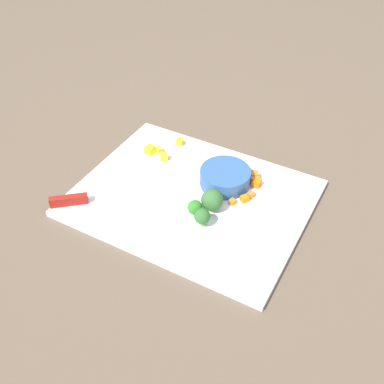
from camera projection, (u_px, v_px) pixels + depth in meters
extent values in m
plane|color=brown|center=(192.00, 200.00, 0.94)|extent=(4.00, 4.00, 0.00)
cube|color=white|center=(192.00, 198.00, 0.93)|extent=(0.45, 0.35, 0.01)
cylinder|color=#315A92|center=(225.00, 177.00, 0.95)|extent=(0.10, 0.10, 0.03)
cube|color=silver|center=(185.00, 189.00, 0.94)|extent=(0.16, 0.14, 0.00)
cube|color=maroon|center=(69.00, 200.00, 0.90)|extent=(0.06, 0.06, 0.02)
cube|color=orange|center=(233.00, 202.00, 0.91)|extent=(0.01, 0.01, 0.01)
cube|color=orange|center=(244.00, 199.00, 0.91)|extent=(0.02, 0.02, 0.01)
cube|color=orange|center=(253.00, 176.00, 0.96)|extent=(0.02, 0.02, 0.02)
cube|color=orange|center=(256.00, 183.00, 0.95)|extent=(0.02, 0.02, 0.01)
cube|color=orange|center=(251.00, 195.00, 0.92)|extent=(0.01, 0.02, 0.01)
cube|color=orange|center=(255.00, 180.00, 0.96)|extent=(0.02, 0.02, 0.01)
cube|color=yellow|center=(164.00, 157.00, 1.01)|extent=(0.02, 0.02, 0.02)
cube|color=yellow|center=(180.00, 142.00, 1.06)|extent=(0.02, 0.02, 0.01)
cube|color=yellow|center=(159.00, 150.00, 1.03)|extent=(0.02, 0.02, 0.01)
cube|color=yellow|center=(150.00, 150.00, 1.03)|extent=(0.02, 0.02, 0.02)
cylinder|color=#8AAF6D|center=(195.00, 212.00, 0.89)|extent=(0.01, 0.01, 0.01)
sphere|color=#2C7722|center=(195.00, 207.00, 0.88)|extent=(0.03, 0.03, 0.03)
cylinder|color=#83AB5C|center=(202.00, 222.00, 0.86)|extent=(0.01, 0.01, 0.02)
sphere|color=#2E642D|center=(202.00, 216.00, 0.85)|extent=(0.03, 0.03, 0.03)
cylinder|color=#88BD5A|center=(212.00, 207.00, 0.89)|extent=(0.01, 0.01, 0.01)
sphere|color=#326431|center=(212.00, 200.00, 0.88)|extent=(0.04, 0.04, 0.04)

